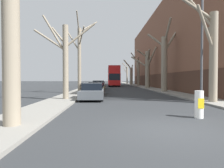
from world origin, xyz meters
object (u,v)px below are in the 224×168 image
object	(u,v)px
traffic_bollard	(199,104)
street_tree_left_0	(8,3)
parked_car_3	(100,85)
street_tree_left_1	(64,57)
lamp_post	(201,39)
street_tree_right_2	(147,67)
parked_car_0	(92,92)
street_tree_right_5	(127,74)
street_tree_right_0	(211,50)
double_decker_bus	(114,75)
parked_car_2	(98,86)
street_tree_right_3	(138,71)
street_tree_right_1	(164,61)
street_tree_left_2	(79,56)
parked_car_1	(96,88)
street_tree_right_4	(131,75)

from	to	relation	value
traffic_bollard	street_tree_left_0	bearing A→B (deg)	-167.41
traffic_bollard	parked_car_3	bearing A→B (deg)	101.11
street_tree_left_0	street_tree_left_1	size ratio (longest dim) A/B	1.40
lamp_post	traffic_bollard	bearing A→B (deg)	-115.75
street_tree_right_2	parked_car_0	bearing A→B (deg)	-113.77
street_tree_right_5	traffic_bollard	world-z (taller)	street_tree_right_5
street_tree_right_0	street_tree_left_0	bearing A→B (deg)	-147.39
double_decker_bus	parked_car_2	xyz separation A→B (m)	(-2.79, -17.88, -1.86)
parked_car_0	street_tree_right_3	bearing A→B (deg)	74.07
double_decker_bus	traffic_bollard	distance (m)	37.98
street_tree_right_0	parked_car_3	size ratio (longest dim) A/B	1.85
street_tree_right_1	street_tree_right_2	size ratio (longest dim) A/B	1.19
street_tree_left_0	parked_car_3	xyz separation A→B (m)	(2.09, 27.28, -3.56)
street_tree_left_0	street_tree_right_1	size ratio (longest dim) A/B	1.07
street_tree_left_0	street_tree_right_3	world-z (taller)	street_tree_left_0
street_tree_left_2	lamp_post	bearing A→B (deg)	-43.19
parked_car_1	lamp_post	distance (m)	11.85
street_tree_left_1	street_tree_right_5	bearing A→B (deg)	79.02
street_tree_right_5	street_tree_left_1	bearing A→B (deg)	-100.98
street_tree_right_3	lamp_post	distance (m)	31.55
street_tree_right_4	street_tree_right_5	size ratio (longest dim) A/B	0.87
street_tree_left_2	parked_car_0	bearing A→B (deg)	-74.19
street_tree_left_1	traffic_bollard	bearing A→B (deg)	-45.50
street_tree_right_5	parked_car_2	bearing A→B (deg)	-101.45
street_tree_right_2	parked_car_1	size ratio (longest dim) A/B	1.65
parked_car_0	street_tree_left_1	bearing A→B (deg)	-166.16
parked_car_0	parked_car_2	world-z (taller)	parked_car_2
street_tree_right_0	street_tree_right_2	distance (m)	21.77
street_tree_right_0	street_tree_right_3	bearing A→B (deg)	89.61
street_tree_left_0	street_tree_right_2	distance (m)	30.19
parked_car_0	parked_car_1	xyz separation A→B (m)	(-0.00, 5.92, -0.00)
double_decker_bus	street_tree_left_2	bearing A→B (deg)	-101.64
street_tree_right_2	street_tree_right_3	xyz separation A→B (m)	(0.04, 10.42, -0.33)
street_tree_left_1	lamp_post	world-z (taller)	lamp_post
street_tree_left_2	lamp_post	size ratio (longest dim) A/B	1.12
street_tree_right_0	parked_car_2	distance (m)	17.35
street_tree_left_0	traffic_bollard	world-z (taller)	street_tree_left_0
street_tree_left_0	traffic_bollard	distance (m)	8.14
parked_car_1	parked_car_2	bearing A→B (deg)	90.00
street_tree_right_4	traffic_bollard	distance (m)	48.87
lamp_post	traffic_bollard	xyz separation A→B (m)	(-2.72, -5.63, -3.87)
street_tree_left_1	parked_car_0	world-z (taller)	street_tree_left_1
street_tree_right_1	parked_car_2	world-z (taller)	street_tree_right_1
street_tree_right_0	street_tree_left_1	bearing A→B (deg)	167.25
parked_car_3	street_tree_left_1	bearing A→B (deg)	-96.59
street_tree_left_0	parked_car_1	distance (m)	15.87
parked_car_0	street_tree_right_5	bearing A→B (deg)	81.18
street_tree_left_2	parked_car_3	world-z (taller)	street_tree_left_2
street_tree_right_0	street_tree_right_1	bearing A→B (deg)	89.14
street_tree_left_0	street_tree_left_2	world-z (taller)	street_tree_left_0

